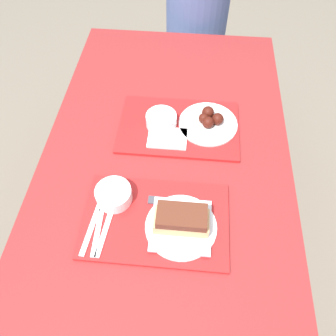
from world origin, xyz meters
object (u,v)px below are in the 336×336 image
(tray_far, at_px, (179,127))
(bowl_coleslaw_far, at_px, (161,120))
(brisket_sandwich_plate, at_px, (181,222))
(tray_near, at_px, (156,220))
(person_seated_across, at_px, (197,13))
(wings_plate_far, at_px, (209,121))
(bowl_coleslaw_near, at_px, (114,194))

(tray_far, distance_m, bowl_coleslaw_far, 0.07)
(brisket_sandwich_plate, bearing_deg, tray_far, 94.89)
(brisket_sandwich_plate, bearing_deg, bowl_coleslaw_far, 103.85)
(tray_near, xyz_separation_m, person_seated_across, (0.08, 1.24, -0.02))
(tray_near, relative_size, tray_far, 1.00)
(brisket_sandwich_plate, bearing_deg, tray_near, 166.79)
(brisket_sandwich_plate, distance_m, wings_plate_far, 0.44)
(bowl_coleslaw_far, bearing_deg, brisket_sandwich_plate, -76.15)
(tray_near, bearing_deg, wings_plate_far, 69.63)
(tray_near, bearing_deg, bowl_coleslaw_near, 156.09)
(bowl_coleslaw_near, distance_m, brisket_sandwich_plate, 0.23)
(wings_plate_far, bearing_deg, person_seated_across, 95.02)
(tray_far, bearing_deg, bowl_coleslaw_near, -118.86)
(tray_far, bearing_deg, brisket_sandwich_plate, -85.11)
(person_seated_across, bearing_deg, wings_plate_far, -84.98)
(person_seated_across, bearing_deg, bowl_coleslaw_far, -97.06)
(tray_far, xyz_separation_m, wings_plate_far, (0.11, 0.02, 0.02))
(tray_near, xyz_separation_m, bowl_coleslaw_far, (-0.02, 0.40, 0.03))
(brisket_sandwich_plate, distance_m, bowl_coleslaw_far, 0.43)
(tray_near, relative_size, person_seated_across, 0.64)
(bowl_coleslaw_far, relative_size, wings_plate_far, 0.52)
(brisket_sandwich_plate, xyz_separation_m, wings_plate_far, (0.08, 0.43, -0.02))
(tray_near, height_order, wings_plate_far, wings_plate_far)
(brisket_sandwich_plate, xyz_separation_m, person_seated_across, (0.00, 1.26, -0.06))
(tray_near, relative_size, bowl_coleslaw_far, 3.93)
(brisket_sandwich_plate, bearing_deg, wings_plate_far, 80.18)
(tray_far, distance_m, bowl_coleslaw_near, 0.38)
(tray_near, bearing_deg, person_seated_across, 86.23)
(tray_near, height_order, bowl_coleslaw_far, bowl_coleslaw_far)
(wings_plate_far, bearing_deg, bowl_coleslaw_near, -129.77)
(tray_far, xyz_separation_m, brisket_sandwich_plate, (0.04, -0.41, 0.04))
(wings_plate_far, bearing_deg, tray_far, -169.63)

